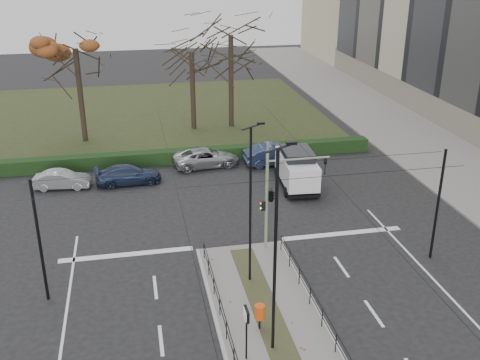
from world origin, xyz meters
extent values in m
plane|color=black|center=(0.00, 0.00, 0.00)|extent=(140.00, 140.00, 0.00)
cube|color=slate|center=(0.00, -2.50, 0.07)|extent=(4.40, 15.00, 0.14)
cube|color=slate|center=(18.00, 22.00, 0.07)|extent=(8.00, 90.00, 0.14)
cube|color=#273018|center=(-6.00, 32.00, 0.05)|extent=(38.00, 26.00, 0.10)
cube|color=black|center=(-6.00, 18.60, 0.50)|extent=(38.00, 1.00, 1.00)
cube|color=black|center=(21.95, 24.00, 9.90)|extent=(0.10, 50.96, 14.76)
cylinder|color=black|center=(-2.05, 4.00, 0.59)|extent=(0.04, 0.04, 0.90)
cylinder|color=black|center=(2.05, 4.00, 0.59)|extent=(0.04, 0.04, 0.90)
cylinder|color=black|center=(-2.05, -2.60, 1.04)|extent=(0.04, 13.20, 0.04)
cylinder|color=black|center=(2.05, -2.60, 1.04)|extent=(0.04, 13.20, 0.04)
cylinder|color=black|center=(-9.60, 2.00, 3.00)|extent=(0.14, 0.14, 6.00)
cylinder|color=black|center=(9.60, 2.00, 3.00)|extent=(0.14, 0.14, 6.00)
cylinder|color=black|center=(0.00, 1.00, 5.50)|extent=(20.00, 0.02, 0.02)
cylinder|color=black|center=(0.00, 3.00, 5.50)|extent=(20.00, 0.02, 0.02)
cylinder|color=black|center=(-3.50, -2.00, 5.30)|extent=(0.02, 34.00, 0.02)
cylinder|color=black|center=(3.50, -2.00, 5.30)|extent=(0.02, 34.00, 0.02)
cylinder|color=gray|center=(1.34, 4.50, 2.81)|extent=(0.16, 0.16, 5.33)
cylinder|color=gray|center=(2.98, 4.50, 5.06)|extent=(3.28, 0.10, 0.10)
imported|color=black|center=(4.42, 4.50, 4.55)|extent=(0.16, 0.19, 0.92)
imported|color=black|center=(1.57, 4.50, 3.22)|extent=(0.57, 2.06, 0.82)
cube|color=black|center=(1.16, 4.50, 2.60)|extent=(0.23, 0.16, 0.51)
sphere|color=#FF0C0C|center=(1.05, 4.50, 2.76)|extent=(0.11, 0.11, 0.11)
sphere|color=#0CE533|center=(1.05, 4.50, 2.48)|extent=(0.11, 0.11, 0.11)
cylinder|color=black|center=(-0.57, -2.21, 0.42)|extent=(0.09, 0.09, 0.56)
cylinder|color=#C7430B|center=(-0.57, -2.21, 0.98)|extent=(0.45, 0.45, 0.62)
cylinder|color=black|center=(-1.50, -3.93, 1.24)|extent=(0.08, 0.08, 2.20)
cube|color=black|center=(-1.50, -3.93, 2.23)|extent=(0.11, 0.60, 0.46)
cube|color=beige|center=(-1.57, -3.93, 2.23)|extent=(0.02, 0.53, 0.38)
cylinder|color=black|center=(-0.33, -3.50, 4.38)|extent=(0.13, 0.13, 8.48)
cube|color=black|center=(0.15, -3.50, 8.78)|extent=(0.37, 0.15, 0.11)
cylinder|color=black|center=(-0.17, 1.54, 3.99)|extent=(0.12, 0.12, 7.71)
cube|color=black|center=(0.26, 1.54, 7.99)|extent=(0.34, 0.13, 0.10)
imported|color=#94969B|center=(-10.09, 15.28, 0.61)|extent=(3.83, 1.66, 1.23)
imported|color=#1E2946|center=(-5.72, 15.24, 0.64)|extent=(4.52, 2.04, 1.29)
imported|color=#94969B|center=(0.00, 17.45, 0.68)|extent=(5.10, 2.82, 1.35)
cube|color=silver|center=(5.43, 12.50, 1.29)|extent=(2.41, 5.04, 1.59)
cube|color=black|center=(5.43, 12.50, 2.24)|extent=(2.09, 2.83, 0.74)
cube|color=black|center=(5.43, 12.50, 0.30)|extent=(2.46, 5.14, 0.18)
cylinder|color=black|center=(6.34, 10.81, 0.33)|extent=(0.27, 0.67, 0.66)
cylinder|color=black|center=(4.28, 10.96, 0.33)|extent=(0.27, 0.67, 0.66)
cylinder|color=black|center=(6.57, 14.03, 0.33)|extent=(0.27, 0.67, 0.66)
cylinder|color=black|center=(4.52, 14.18, 0.33)|extent=(0.27, 0.67, 0.66)
cylinder|color=black|center=(-9.12, 25.05, 3.88)|extent=(0.44, 0.44, 7.56)
ellipsoid|color=#5C2C15|center=(-9.12, 25.05, 7.66)|extent=(7.17, 7.17, 4.75)
cylinder|color=black|center=(3.60, 26.82, 4.11)|extent=(0.44, 0.44, 8.01)
cylinder|color=black|center=(0.19, 26.72, 3.48)|extent=(0.44, 0.44, 6.75)
imported|color=#1E2946|center=(5.08, 16.81, 0.78)|extent=(4.75, 1.77, 1.55)
camera|label=1|loc=(-5.19, -21.12, 15.03)|focal=42.00mm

